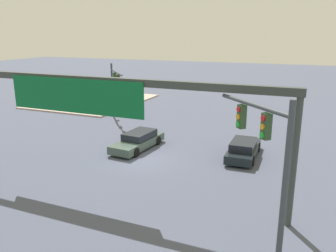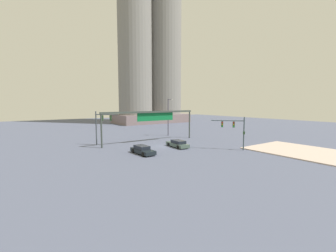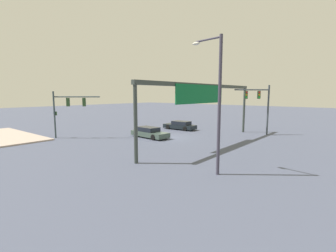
{
  "view_description": "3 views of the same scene",
  "coord_description": "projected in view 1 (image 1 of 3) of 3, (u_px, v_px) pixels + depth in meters",
  "views": [
    {
      "loc": [
        -9.96,
        18.97,
        8.0
      ],
      "look_at": [
        -1.79,
        -0.21,
        2.41
      ],
      "focal_mm": 36.56,
      "sensor_mm": 36.0,
      "label": 1
    },
    {
      "loc": [
        -21.89,
        -32.11,
        7.42
      ],
      "look_at": [
        2.45,
        2.62,
        3.18
      ],
      "focal_mm": 24.21,
      "sensor_mm": 36.0,
      "label": 2
    },
    {
      "loc": [
        21.5,
        17.69,
        5.01
      ],
      "look_at": [
        1.64,
        1.18,
        1.63
      ],
      "focal_mm": 26.4,
      "sensor_mm": 36.0,
      "label": 3
    }
  ],
  "objects": [
    {
      "name": "traffic_signal_opposite_side",
      "position": [
        115.0,
        83.0,
        32.44
      ],
      "size": [
        3.57,
        4.24,
        5.29
      ],
      "rotation": [
        0.0,
        0.0,
        2.3
      ],
      "color": "#303F45",
      "rests_on": "ground"
    },
    {
      "name": "sedan_car_approaching",
      "position": [
        244.0,
        149.0,
        22.94
      ],
      "size": [
        1.91,
        4.77,
        1.21
      ],
      "rotation": [
        0.0,
        0.0,
        -1.54
      ],
      "color": "black",
      "rests_on": "ground"
    },
    {
      "name": "traffic_signal_near_corner",
      "position": [
        268.0,
        149.0,
        12.04
      ],
      "size": [
        3.1,
        3.23,
        6.05
      ],
      "rotation": [
        0.0,
        0.0,
        -0.81
      ],
      "color": "#3B4249",
      "rests_on": "ground"
    },
    {
      "name": "overhead_sign_gantry",
      "position": [
        91.0,
        96.0,
        17.24
      ],
      "size": [
        19.52,
        0.43,
        5.99
      ],
      "color": "#363F3A",
      "rests_on": "ground"
    },
    {
      "name": "sedan_car_waiting_far",
      "position": [
        138.0,
        141.0,
        24.73
      ],
      "size": [
        2.16,
        5.0,
        1.21
      ],
      "rotation": [
        0.0,
        0.0,
        1.49
      ],
      "color": "#41534A",
      "rests_on": "ground"
    },
    {
      "name": "sidewalk_corner",
      "position": [
        94.0,
        101.0,
        42.11
      ],
      "size": [
        11.24,
        13.77,
        0.15
      ],
      "primitive_type": "cube",
      "color": "#B9A497",
      "rests_on": "ground"
    },
    {
      "name": "ground_plane",
      "position": [
        142.0,
        159.0,
        22.7
      ],
      "size": [
        165.11,
        165.11,
        0.0
      ],
      "primitive_type": "plane",
      "color": "#4B5168"
    }
  ]
}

